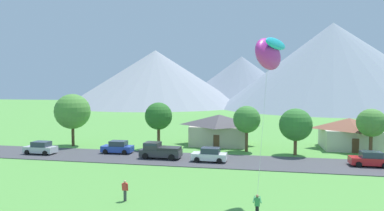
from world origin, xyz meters
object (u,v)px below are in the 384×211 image
tree_right_of_center (247,120)px  parked_car_silver_west_end (41,148)px  tree_center (73,112)px  kite_flyer_with_kite (269,54)px  parked_car_red_mid_east (370,159)px  tree_near_left (296,125)px  parked_car_white_east_end (210,155)px  house_left_center (219,129)px  pickup_truck_charcoal_east_side (160,150)px  parked_car_blue_mid_west (118,147)px  watcher_person (125,190)px  tree_near_right (159,116)px  tree_left_of_center (371,123)px  house_leftmost (349,133)px

tree_right_of_center → parked_car_silver_west_end: (-27.21, -7.46, -3.65)m
tree_center → kite_flyer_with_kite: size_ratio=0.62×
tree_right_of_center → parked_car_red_mid_east: tree_right_of_center is taller
tree_near_left → parked_car_silver_west_end: bearing=-169.6°
tree_right_of_center → parked_car_silver_west_end: tree_right_of_center is taller
tree_right_of_center → parked_car_white_east_end: bearing=-119.0°
house_left_center → pickup_truck_charcoal_east_side: size_ratio=1.75×
tree_right_of_center → kite_flyer_with_kite: (2.27, -20.17, 7.10)m
kite_flyer_with_kite → tree_near_left: bearing=77.5°
parked_car_silver_west_end → parked_car_blue_mid_west: size_ratio=1.00×
pickup_truck_charcoal_east_side → kite_flyer_with_kite: size_ratio=0.40×
parked_car_blue_mid_west → house_left_center: bearing=38.1°
kite_flyer_with_kite → house_left_center: bearing=104.9°
parked_car_silver_west_end → pickup_truck_charcoal_east_side: pickup_truck_charcoal_east_side is taller
tree_near_left → parked_car_white_east_end: 12.76m
tree_near_left → watcher_person: (-15.31, -21.11, -3.20)m
parked_car_red_mid_east → kite_flyer_with_kite: 21.13m
tree_right_of_center → tree_near_right: tree_near_right is taller
tree_left_of_center → pickup_truck_charcoal_east_side: (-26.71, -6.74, -3.34)m
tree_left_of_center → parked_car_blue_mid_west: bearing=-171.8°
tree_near_left → parked_car_red_mid_east: tree_near_left is taller
tree_left_of_center → tree_right_of_center: 16.06m
tree_center → kite_flyer_with_kite: kite_flyer_with_kite is taller
tree_center → parked_car_blue_mid_west: 11.04m
parked_car_white_east_end → kite_flyer_with_kite: bearing=-63.0°
tree_center → pickup_truck_charcoal_east_side: size_ratio=1.53×
tree_near_left → tree_center: (-32.88, 0.45, 1.26)m
tree_center → parked_car_silver_west_end: size_ratio=1.90×
house_leftmost → parked_car_blue_mid_west: size_ratio=1.91×
parked_car_blue_mid_west → parked_car_white_east_end: (13.03, -2.57, 0.00)m
house_left_center → pickup_truck_charcoal_east_side: house_left_center is taller
tree_near_right → kite_flyer_with_kite: 25.68m
pickup_truck_charcoal_east_side → tree_center: bearing=158.8°
tree_right_of_center → parked_car_white_east_end: 9.36m
house_leftmost → tree_right_of_center: 15.75m
house_leftmost → tree_left_of_center: (1.30, -5.27, 2.05)m
kite_flyer_with_kite → watcher_person: 15.61m
tree_near_left → parked_car_red_mid_east: (7.60, -5.07, -3.21)m
tree_near_left → kite_flyer_with_kite: size_ratio=0.48×
pickup_truck_charcoal_east_side → house_leftmost: bearing=25.3°
house_left_center → parked_car_red_mid_east: (18.53, -11.36, -1.59)m
house_leftmost → house_left_center: bearing=-179.9°
tree_right_of_center → tree_near_right: 12.76m
parked_car_blue_mid_west → pickup_truck_charcoal_east_side: 6.85m
tree_near_right → parked_car_blue_mid_west: 7.45m
tree_near_left → parked_car_silver_west_end: size_ratio=1.48×
tree_near_left → watcher_person: 26.27m
parked_car_white_east_end → tree_near_right: bearing=140.6°
tree_left_of_center → pickup_truck_charcoal_east_side: 27.75m
tree_center → tree_near_left: bearing=-0.8°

